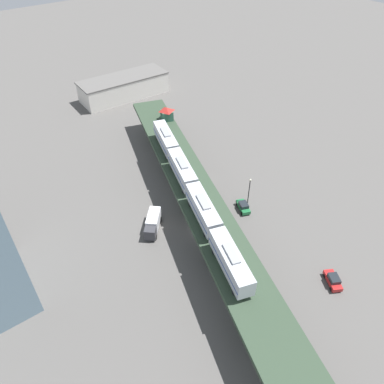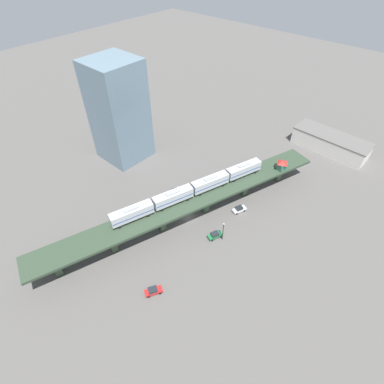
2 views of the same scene
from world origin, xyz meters
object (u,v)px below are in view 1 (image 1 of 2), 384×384
Objects in this scene: delivery_truck at (153,223)px; street_lamp at (249,190)px; street_car_white at (203,178)px; street_car_red at (333,280)px; street_car_green at (243,206)px; subway_train at (192,188)px; warehouse_building at (124,87)px; signal_hut at (167,113)px.

street_lamp reaches higher than delivery_truck.
street_car_white is 13.10m from street_lamp.
street_car_red is 0.99× the size of street_car_green.
subway_train is 6.94× the size of street_lamp.
subway_train is 30.34m from street_car_red.
street_car_green is 64.74m from warehouse_building.
street_car_white is at bearing 90.10° from street_car_red.
street_car_red is 0.69× the size of delivery_truck.
subway_train is 32.01m from signal_hut.
delivery_truck reaches higher than street_car_red.
delivery_truck is (-18.77, 6.73, 0.82)m from street_car_green.
warehouse_building is (4.61, 32.31, -5.61)m from signal_hut.
warehouse_building reaches higher than street_car_green.
warehouse_building is at bearing 85.87° from street_lamp.
street_car_green is (-2.06, -32.04, -8.08)m from signal_hut.
street_car_green is (0.63, 23.81, 0.00)m from street_car_red.
street_lamp is at bearing -94.13° from warehouse_building.
subway_train reaches higher than street_car_red.
street_car_white is at bearing 102.58° from street_lamp.
signal_hut is 20.68m from street_car_white.
street_car_green is at bearing 88.49° from street_car_red.
street_lamp is at bearing -15.90° from delivery_truck.
delivery_truck is at bearing -129.45° from signal_hut.
signal_hut is at bearing -98.12° from warehouse_building.
delivery_truck is 0.24× the size of warehouse_building.
street_car_red is at bearing -94.73° from warehouse_building.
street_car_red is at bearing -67.86° from subway_train.
signal_hut is 56.49m from street_car_red.
street_car_green is at bearing -86.99° from street_car_white.
street_car_green is (11.56, -3.08, -8.82)m from subway_train.
warehouse_building is (7.29, 88.16, 2.47)m from street_car_red.
warehouse_building is at bearing 85.27° from street_car_red.
street_car_red is at bearing -92.75° from signal_hut.
street_car_white is at bearing 42.96° from subway_train.
street_lamp is at bearing 20.88° from street_car_green.
street_car_red is at bearing -91.51° from street_car_green.
signal_hut reaches higher than street_car_green.
street_car_green is 19.96m from delivery_truck.
warehouse_building is at bearing 66.18° from delivery_truck.
street_car_white is 0.70× the size of delivery_truck.
subway_train is 10.21× the size of street_car_red.
street_lamp reaches higher than street_car_green.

